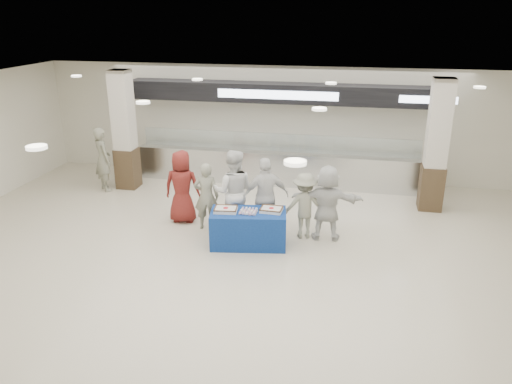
% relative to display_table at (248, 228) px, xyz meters
% --- Properties ---
extents(ground, '(14.00, 14.00, 0.00)m').
position_rel_display_table_xyz_m(ground, '(-0.04, -1.30, -0.38)').
color(ground, beige).
rests_on(ground, ground).
extents(serving_line, '(8.70, 0.85, 2.80)m').
position_rel_display_table_xyz_m(serving_line, '(-0.04, 4.09, 0.78)').
color(serving_line, silver).
rests_on(serving_line, ground).
extents(column_left, '(0.55, 0.55, 3.20)m').
position_rel_display_table_xyz_m(column_left, '(-4.04, 2.90, 1.15)').
color(column_left, '#362818').
rests_on(column_left, ground).
extents(column_right, '(0.55, 0.55, 3.20)m').
position_rel_display_table_xyz_m(column_right, '(3.96, 2.90, 1.15)').
color(column_right, '#362818').
rests_on(column_right, ground).
extents(display_table, '(1.66, 1.02, 0.75)m').
position_rel_display_table_xyz_m(display_table, '(0.00, 0.00, 0.00)').
color(display_table, navy).
rests_on(display_table, ground).
extents(sheet_cake_left, '(0.50, 0.41, 0.10)m').
position_rel_display_table_xyz_m(sheet_cake_left, '(-0.46, -0.07, 0.42)').
color(sheet_cake_left, white).
rests_on(sheet_cake_left, display_table).
extents(sheet_cake_right, '(0.45, 0.36, 0.09)m').
position_rel_display_table_xyz_m(sheet_cake_right, '(0.46, 0.12, 0.42)').
color(sheet_cake_right, white).
rests_on(sheet_cake_right, display_table).
extents(cupcake_tray, '(0.36, 0.27, 0.06)m').
position_rel_display_table_xyz_m(cupcake_tray, '(0.01, -0.04, 0.40)').
color(cupcake_tray, '#A6A6AB').
rests_on(cupcake_tray, display_table).
extents(civilian_maroon, '(0.86, 0.60, 1.70)m').
position_rel_display_table_xyz_m(civilian_maroon, '(-1.75, 0.93, 0.47)').
color(civilian_maroon, maroon).
rests_on(civilian_maroon, ground).
extents(soldier_a, '(0.61, 0.45, 1.54)m').
position_rel_display_table_xyz_m(soldier_a, '(-1.09, 0.65, 0.39)').
color(soldier_a, gray).
rests_on(soldier_a, ground).
extents(chef_tall, '(1.00, 0.83, 1.86)m').
position_rel_display_table_xyz_m(chef_tall, '(-0.48, 0.64, 0.56)').
color(chef_tall, silver).
rests_on(chef_tall, ground).
extents(chef_short, '(1.10, 0.79, 1.73)m').
position_rel_display_table_xyz_m(chef_short, '(0.25, 0.64, 0.49)').
color(chef_short, silver).
rests_on(chef_short, ground).
extents(soldier_b, '(1.03, 0.74, 1.44)m').
position_rel_display_table_xyz_m(soldier_b, '(1.09, 0.64, 0.35)').
color(soldier_b, gray).
rests_on(soldier_b, ground).
extents(civilian_white, '(1.56, 0.61, 1.65)m').
position_rel_display_table_xyz_m(civilian_white, '(1.56, 0.64, 0.45)').
color(civilian_white, silver).
rests_on(civilian_white, ground).
extents(soldier_bg, '(0.75, 0.73, 1.74)m').
position_rel_display_table_xyz_m(soldier_bg, '(-4.56, 2.54, 0.50)').
color(soldier_bg, gray).
rests_on(soldier_bg, ground).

